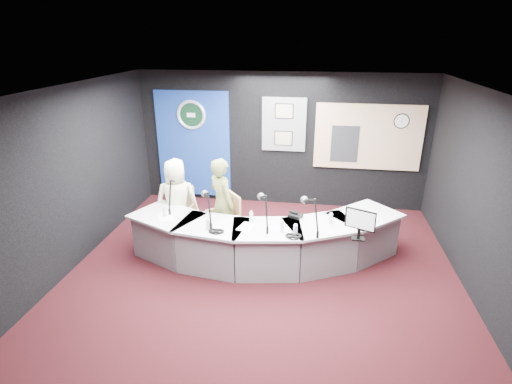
# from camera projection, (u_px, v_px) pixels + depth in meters

# --- Properties ---
(ground) EXTENTS (6.00, 6.00, 0.00)m
(ground) POSITION_uv_depth(u_px,v_px,m) (261.00, 278.00, 6.11)
(ground) COLOR black
(ground) RESTS_ON ground
(ceiling) EXTENTS (6.00, 6.00, 0.02)m
(ceiling) POSITION_uv_depth(u_px,v_px,m) (262.00, 92.00, 5.07)
(ceiling) COLOR silver
(ceiling) RESTS_ON ground
(wall_back) EXTENTS (6.00, 0.02, 2.80)m
(wall_back) POSITION_uv_depth(u_px,v_px,m) (281.00, 141.00, 8.34)
(wall_back) COLOR black
(wall_back) RESTS_ON ground
(wall_front) EXTENTS (6.00, 0.02, 2.80)m
(wall_front) POSITION_uv_depth(u_px,v_px,m) (204.00, 350.00, 2.83)
(wall_front) COLOR black
(wall_front) RESTS_ON ground
(wall_left) EXTENTS (0.02, 6.00, 2.80)m
(wall_left) POSITION_uv_depth(u_px,v_px,m) (64.00, 183.00, 6.01)
(wall_left) COLOR black
(wall_left) RESTS_ON ground
(wall_right) EXTENTS (0.02, 6.00, 2.80)m
(wall_right) POSITION_uv_depth(u_px,v_px,m) (490.00, 207.00, 5.17)
(wall_right) COLOR black
(wall_right) RESTS_ON ground
(broadcast_desk) EXTENTS (4.50, 1.90, 0.75)m
(broadcast_desk) POSITION_uv_depth(u_px,v_px,m) (263.00, 240.00, 6.48)
(broadcast_desk) COLOR #BCBDC1
(broadcast_desk) RESTS_ON ground
(backdrop_panel) EXTENTS (1.60, 0.05, 2.30)m
(backdrop_panel) POSITION_uv_depth(u_px,v_px,m) (194.00, 145.00, 8.64)
(backdrop_panel) COLOR navy
(backdrop_panel) RESTS_ON wall_back
(agency_seal) EXTENTS (0.63, 0.07, 0.63)m
(agency_seal) POSITION_uv_depth(u_px,v_px,m) (191.00, 115.00, 8.36)
(agency_seal) COLOR silver
(agency_seal) RESTS_ON backdrop_panel
(seal_center) EXTENTS (0.48, 0.01, 0.48)m
(seal_center) POSITION_uv_depth(u_px,v_px,m) (191.00, 115.00, 8.36)
(seal_center) COLOR black
(seal_center) RESTS_ON backdrop_panel
(pinboard) EXTENTS (0.90, 0.04, 1.10)m
(pinboard) POSITION_uv_depth(u_px,v_px,m) (284.00, 125.00, 8.18)
(pinboard) COLOR slate
(pinboard) RESTS_ON wall_back
(framed_photo_upper) EXTENTS (0.34, 0.02, 0.27)m
(framed_photo_upper) POSITION_uv_depth(u_px,v_px,m) (284.00, 111.00, 8.05)
(framed_photo_upper) COLOR gray
(framed_photo_upper) RESTS_ON pinboard
(framed_photo_lower) EXTENTS (0.34, 0.02, 0.27)m
(framed_photo_lower) POSITION_uv_depth(u_px,v_px,m) (283.00, 138.00, 8.25)
(framed_photo_lower) COLOR gray
(framed_photo_lower) RESTS_ON pinboard
(booth_window_frame) EXTENTS (2.12, 0.06, 1.32)m
(booth_window_frame) POSITION_uv_depth(u_px,v_px,m) (368.00, 137.00, 8.02)
(booth_window_frame) COLOR tan
(booth_window_frame) RESTS_ON wall_back
(booth_glow) EXTENTS (2.00, 0.02, 1.20)m
(booth_glow) POSITION_uv_depth(u_px,v_px,m) (368.00, 137.00, 8.01)
(booth_glow) COLOR #D0B083
(booth_glow) RESTS_ON booth_window_frame
(equipment_rack) EXTENTS (0.55, 0.02, 0.75)m
(equipment_rack) POSITION_uv_depth(u_px,v_px,m) (345.00, 144.00, 8.11)
(equipment_rack) COLOR black
(equipment_rack) RESTS_ON booth_window_frame
(wall_clock) EXTENTS (0.28, 0.01, 0.28)m
(wall_clock) POSITION_uv_depth(u_px,v_px,m) (402.00, 121.00, 7.77)
(wall_clock) COLOR white
(wall_clock) RESTS_ON booth_window_frame
(armchair_left) EXTENTS (0.51, 0.51, 0.86)m
(armchair_left) POSITION_uv_depth(u_px,v_px,m) (178.00, 218.00, 7.10)
(armchair_left) COLOR #AE7D4F
(armchair_left) RESTS_ON ground
(armchair_right) EXTENTS (0.83, 0.83, 1.06)m
(armchair_right) POSITION_uv_depth(u_px,v_px,m) (223.00, 219.00, 6.84)
(armchair_right) COLOR #AE7D4F
(armchair_right) RESTS_ON ground
(draped_jacket) EXTENTS (0.51, 0.13, 0.70)m
(draped_jacket) POSITION_uv_depth(u_px,v_px,m) (180.00, 203.00, 7.27)
(draped_jacket) COLOR slate
(draped_jacket) RESTS_ON armchair_left
(person_man) EXTENTS (0.84, 0.65, 1.52)m
(person_man) POSITION_uv_depth(u_px,v_px,m) (177.00, 201.00, 6.98)
(person_man) COLOR #EAE9BB
(person_man) RESTS_ON ground
(person_woman) EXTENTS (0.69, 0.69, 1.61)m
(person_woman) POSITION_uv_depth(u_px,v_px,m) (222.00, 204.00, 6.73)
(person_woman) COLOR olive
(person_woman) RESTS_ON ground
(computer_monitor) EXTENTS (0.41, 0.20, 0.30)m
(computer_monitor) POSITION_uv_depth(u_px,v_px,m) (360.00, 219.00, 5.59)
(computer_monitor) COLOR black
(computer_monitor) RESTS_ON broadcast_desk
(desk_phone) EXTENTS (0.24, 0.23, 0.05)m
(desk_phone) POSITION_uv_depth(u_px,v_px,m) (296.00, 216.00, 6.39)
(desk_phone) COLOR black
(desk_phone) RESTS_ON broadcast_desk
(headphones_near) EXTENTS (0.24, 0.24, 0.04)m
(headphones_near) POSITION_uv_depth(u_px,v_px,m) (293.00, 236.00, 5.77)
(headphones_near) COLOR black
(headphones_near) RESTS_ON broadcast_desk
(headphones_far) EXTENTS (0.20, 0.20, 0.03)m
(headphones_far) POSITION_uv_depth(u_px,v_px,m) (216.00, 231.00, 5.90)
(headphones_far) COLOR black
(headphones_far) RESTS_ON broadcast_desk
(paper_stack) EXTENTS (0.39, 0.41, 0.00)m
(paper_stack) POSITION_uv_depth(u_px,v_px,m) (166.00, 217.00, 6.39)
(paper_stack) COLOR white
(paper_stack) RESTS_ON broadcast_desk
(notepad) EXTENTS (0.29, 0.35, 0.00)m
(notepad) POSITION_uv_depth(u_px,v_px,m) (246.00, 227.00, 6.07)
(notepad) COLOR white
(notepad) RESTS_ON broadcast_desk
(boom_mic_a) EXTENTS (0.16, 0.74, 0.60)m
(boom_mic_a) POSITION_uv_depth(u_px,v_px,m) (174.00, 191.00, 6.65)
(boom_mic_a) COLOR black
(boom_mic_a) RESTS_ON broadcast_desk
(boom_mic_b) EXTENTS (0.36, 0.69, 0.60)m
(boom_mic_b) POSITION_uv_depth(u_px,v_px,m) (207.00, 203.00, 6.16)
(boom_mic_b) COLOR black
(boom_mic_b) RESTS_ON broadcast_desk
(boom_mic_c) EXTENTS (0.30, 0.71, 0.60)m
(boom_mic_c) POSITION_uv_depth(u_px,v_px,m) (264.00, 207.00, 6.04)
(boom_mic_c) COLOR black
(boom_mic_c) RESTS_ON broadcast_desk
(boom_mic_d) EXTENTS (0.34, 0.70, 0.60)m
(boom_mic_d) POSITION_uv_depth(u_px,v_px,m) (311.00, 210.00, 5.92)
(boom_mic_d) COLOR black
(boom_mic_d) RESTS_ON broadcast_desk
(water_bottles) EXTENTS (3.26, 0.54, 0.18)m
(water_bottles) POSITION_uv_depth(u_px,v_px,m) (262.00, 220.00, 6.08)
(water_bottles) COLOR silver
(water_bottles) RESTS_ON broadcast_desk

